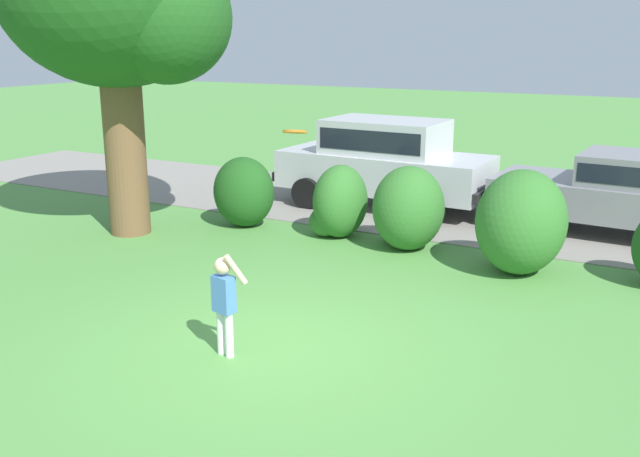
# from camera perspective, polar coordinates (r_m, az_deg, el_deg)

# --- Properties ---
(ground_plane) EXTENTS (80.00, 80.00, 0.00)m
(ground_plane) POSITION_cam_1_polar(r_m,az_deg,el_deg) (8.83, -3.62, -9.37)
(ground_plane) COLOR #518E42
(driveway_strip) EXTENTS (28.00, 4.40, 0.02)m
(driveway_strip) POSITION_cam_1_polar(r_m,az_deg,el_deg) (15.28, 11.15, 1.08)
(driveway_strip) COLOR gray
(driveway_strip) RESTS_ON ground
(shrub_near_tree) EXTENTS (1.23, 1.09, 1.38)m
(shrub_near_tree) POSITION_cam_1_polar(r_m,az_deg,el_deg) (14.07, -6.10, 2.92)
(shrub_near_tree) COLOR #1E511C
(shrub_near_tree) RESTS_ON ground
(shrub_centre_left) EXTENTS (1.06, 1.17, 1.36)m
(shrub_centre_left) POSITION_cam_1_polar(r_m,az_deg,el_deg) (13.26, 1.48, 1.98)
(shrub_centre_left) COLOR #33702B
(shrub_centre_left) RESTS_ON ground
(shrub_centre) EXTENTS (1.28, 1.32, 1.48)m
(shrub_centre) POSITION_cam_1_polar(r_m,az_deg,el_deg) (12.60, 6.97, 1.47)
(shrub_centre) COLOR #33702B
(shrub_centre) RESTS_ON ground
(shrub_centre_right) EXTENTS (1.40, 1.62, 1.66)m
(shrub_centre_right) POSITION_cam_1_polar(r_m,az_deg,el_deg) (11.71, 15.74, 0.19)
(shrub_centre_right) COLOR #33702B
(shrub_centre_right) RESTS_ON ground
(parked_sedan) EXTENTS (4.50, 2.29, 1.56)m
(parked_sedan) POSITION_cam_1_polar(r_m,az_deg,el_deg) (14.47, 22.50, 2.81)
(parked_sedan) COLOR gray
(parked_sedan) RESTS_ON ground
(parked_suv) EXTENTS (4.75, 2.20, 1.92)m
(parked_suv) POSITION_cam_1_polar(r_m,az_deg,el_deg) (15.53, 5.19, 5.56)
(parked_suv) COLOR silver
(parked_suv) RESTS_ON ground
(child_thrower) EXTENTS (0.47, 0.23, 1.29)m
(child_thrower) POSITION_cam_1_polar(r_m,az_deg,el_deg) (8.39, -7.66, -5.53)
(child_thrower) COLOR white
(child_thrower) RESTS_ON ground
(frisbee) EXTENTS (0.29, 0.28, 0.10)m
(frisbee) POSITION_cam_1_polar(r_m,az_deg,el_deg) (8.32, -2.03, 7.73)
(frisbee) COLOR orange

